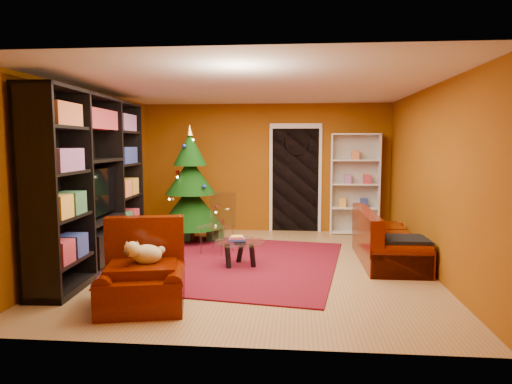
# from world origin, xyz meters

# --- Properties ---
(floor) EXTENTS (5.00, 5.50, 0.05)m
(floor) POSITION_xyz_m (0.00, 0.00, -0.03)
(floor) COLOR #9B7343
(floor) RESTS_ON ground
(ceiling) EXTENTS (5.00, 5.50, 0.05)m
(ceiling) POSITION_xyz_m (0.00, 0.00, 2.62)
(ceiling) COLOR silver
(ceiling) RESTS_ON wall_back
(wall_back) EXTENTS (5.00, 0.05, 2.60)m
(wall_back) POSITION_xyz_m (0.00, 2.77, 1.30)
(wall_back) COLOR #87470A
(wall_back) RESTS_ON ground
(wall_left) EXTENTS (0.05, 5.50, 2.60)m
(wall_left) POSITION_xyz_m (-2.52, 0.00, 1.30)
(wall_left) COLOR #87470A
(wall_left) RESTS_ON ground
(wall_right) EXTENTS (0.05, 5.50, 2.60)m
(wall_right) POSITION_xyz_m (2.52, 0.00, 1.30)
(wall_right) COLOR #87470A
(wall_right) RESTS_ON ground
(doorway) EXTENTS (1.06, 0.60, 2.16)m
(doorway) POSITION_xyz_m (0.60, 2.73, 1.05)
(doorway) COLOR black
(doorway) RESTS_ON floor
(rug) EXTENTS (3.33, 3.73, 0.02)m
(rug) POSITION_xyz_m (-0.24, 0.08, 0.01)
(rug) COLOR maroon
(rug) RESTS_ON floor
(media_unit) EXTENTS (0.63, 3.24, 2.47)m
(media_unit) POSITION_xyz_m (-2.27, -0.30, 1.23)
(media_unit) COLOR black
(media_unit) RESTS_ON floor
(christmas_tree) EXTENTS (1.50, 1.50, 2.15)m
(christmas_tree) POSITION_xyz_m (-1.31, 1.59, 1.04)
(christmas_tree) COLOR black
(christmas_tree) RESTS_ON floor
(gift_box_teal) EXTENTS (0.38, 0.38, 0.32)m
(gift_box_teal) POSITION_xyz_m (-1.48, 1.56, 0.16)
(gift_box_teal) COLOR #228379
(gift_box_teal) RESTS_ON floor
(gift_box_green) EXTENTS (0.31, 0.31, 0.25)m
(gift_box_green) POSITION_xyz_m (-0.86, 1.62, 0.12)
(gift_box_green) COLOR #2C672F
(gift_box_green) RESTS_ON floor
(gift_box_red) EXTENTS (0.27, 0.27, 0.24)m
(gift_box_red) POSITION_xyz_m (-1.01, 2.59, 0.12)
(gift_box_red) COLOR maroon
(gift_box_red) RESTS_ON floor
(white_bookshelf) EXTENTS (0.96, 0.37, 2.05)m
(white_bookshelf) POSITION_xyz_m (1.78, 2.57, 1.00)
(white_bookshelf) COLOR white
(white_bookshelf) RESTS_ON floor
(armchair) EXTENTS (1.17, 1.17, 0.77)m
(armchair) POSITION_xyz_m (-1.06, -1.82, 0.39)
(armchair) COLOR #430D00
(armchair) RESTS_ON rug
(dog) EXTENTS (0.45, 0.38, 0.25)m
(dog) POSITION_xyz_m (-1.02, -1.76, 0.57)
(dog) COLOR beige
(dog) RESTS_ON armchair
(sofa) EXTENTS (0.85, 1.87, 0.80)m
(sofa) POSITION_xyz_m (2.02, 0.36, 0.40)
(sofa) COLOR #430D00
(sofa) RESTS_ON rug
(coffee_table) EXTENTS (0.82, 0.82, 0.47)m
(coffee_table) POSITION_xyz_m (-0.19, -0.10, 0.20)
(coffee_table) COLOR gray
(coffee_table) RESTS_ON rug
(acrylic_chair) EXTENTS (0.60, 0.63, 0.90)m
(acrylic_chair) POSITION_xyz_m (-0.66, 0.66, 0.45)
(acrylic_chair) COLOR #66605B
(acrylic_chair) RESTS_ON rug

